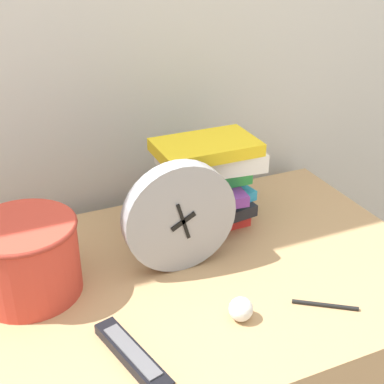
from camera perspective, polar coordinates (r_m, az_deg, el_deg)
wall_back at (r=1.34m, az=-7.47°, el=17.48°), size 6.00×0.04×2.40m
desk_clock at (r=1.11m, az=-1.30°, el=-2.71°), size 0.24×0.04×0.24m
book_stack at (r=1.27m, az=1.22°, el=0.90°), size 0.27×0.20×0.22m
basket at (r=1.10m, az=-17.28°, el=-6.55°), size 0.21×0.21×0.16m
tv_remote at (r=0.96m, az=-6.38°, el=-16.95°), size 0.08×0.20×0.02m
crumpled_paper_ball at (r=1.03m, az=5.24°, el=-12.34°), size 0.05×0.05×0.05m
pen at (r=1.10m, az=14.01°, el=-11.61°), size 0.11×0.08×0.01m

